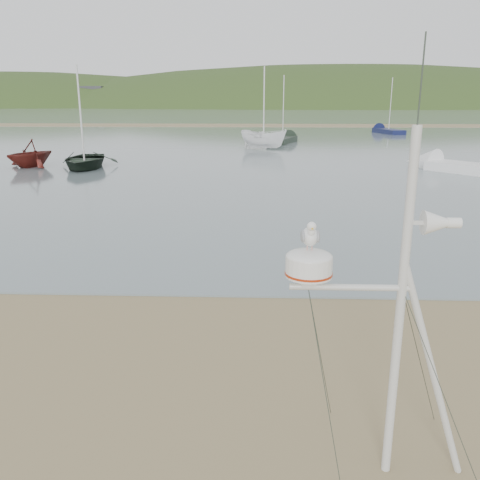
{
  "coord_description": "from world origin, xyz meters",
  "views": [
    {
      "loc": [
        2.55,
        -5.99,
        4.1
      ],
      "look_at": [
        2.29,
        1.0,
        2.12
      ],
      "focal_mm": 38.0,
      "sensor_mm": 36.0,
      "label": 1
    }
  ],
  "objects_px": {
    "boat_dark": "(82,128)",
    "sailboat_dark_mid": "(287,139)",
    "sailboat_white_near": "(445,165)",
    "boat_red": "(28,141)",
    "mast_rig": "(389,384)",
    "boat_white": "(264,122)",
    "sailboat_blue_far": "(381,130)"
  },
  "relations": [
    {
      "from": "boat_red",
      "to": "sailboat_white_near",
      "type": "height_order",
      "value": "sailboat_white_near"
    },
    {
      "from": "mast_rig",
      "to": "boat_red",
      "type": "height_order",
      "value": "mast_rig"
    },
    {
      "from": "sailboat_white_near",
      "to": "sailboat_dark_mid",
      "type": "relative_size",
      "value": 1.12
    },
    {
      "from": "boat_dark",
      "to": "sailboat_dark_mid",
      "type": "height_order",
      "value": "sailboat_dark_mid"
    },
    {
      "from": "boat_red",
      "to": "sailboat_blue_far",
      "type": "bearing_deg",
      "value": 76.58
    },
    {
      "from": "boat_red",
      "to": "boat_white",
      "type": "xyz_separation_m",
      "value": [
        13.95,
        10.93,
        0.56
      ]
    },
    {
      "from": "sailboat_blue_far",
      "to": "sailboat_dark_mid",
      "type": "relative_size",
      "value": 1.04
    },
    {
      "from": "boat_white",
      "to": "sailboat_dark_mid",
      "type": "relative_size",
      "value": 0.64
    },
    {
      "from": "boat_white",
      "to": "sailboat_white_near",
      "type": "distance_m",
      "value": 15.41
    },
    {
      "from": "boat_dark",
      "to": "boat_red",
      "type": "xyz_separation_m",
      "value": [
        -3.39,
        0.43,
        -0.79
      ]
    },
    {
      "from": "boat_dark",
      "to": "sailboat_dark_mid",
      "type": "distance_m",
      "value": 23.16
    },
    {
      "from": "boat_dark",
      "to": "sailboat_white_near",
      "type": "height_order",
      "value": "sailboat_white_near"
    },
    {
      "from": "boat_red",
      "to": "mast_rig",
      "type": "bearing_deg",
      "value": -30.79
    },
    {
      "from": "boat_white",
      "to": "mast_rig",
      "type": "bearing_deg",
      "value": -143.74
    },
    {
      "from": "mast_rig",
      "to": "sailboat_dark_mid",
      "type": "relative_size",
      "value": 0.71
    },
    {
      "from": "boat_red",
      "to": "boat_white",
      "type": "height_order",
      "value": "boat_white"
    },
    {
      "from": "boat_dark",
      "to": "boat_white",
      "type": "xyz_separation_m",
      "value": [
        10.56,
        11.36,
        -0.23
      ]
    },
    {
      "from": "sailboat_white_near",
      "to": "mast_rig",
      "type": "bearing_deg",
      "value": -110.53
    },
    {
      "from": "mast_rig",
      "to": "sailboat_white_near",
      "type": "bearing_deg",
      "value": 69.47
    },
    {
      "from": "boat_red",
      "to": "sailboat_dark_mid",
      "type": "distance_m",
      "value": 24.82
    },
    {
      "from": "sailboat_blue_far",
      "to": "sailboat_white_near",
      "type": "xyz_separation_m",
      "value": [
        -3.65,
        -31.83,
        -0.0
      ]
    },
    {
      "from": "boat_red",
      "to": "sailboat_blue_far",
      "type": "height_order",
      "value": "sailboat_blue_far"
    },
    {
      "from": "sailboat_blue_far",
      "to": "boat_white",
      "type": "bearing_deg",
      "value": -124.25
    },
    {
      "from": "boat_white",
      "to": "sailboat_blue_far",
      "type": "xyz_separation_m",
      "value": [
        13.99,
        20.55,
        -1.86
      ]
    },
    {
      "from": "sailboat_dark_mid",
      "to": "boat_dark",
      "type": "bearing_deg",
      "value": -123.88
    },
    {
      "from": "mast_rig",
      "to": "sailboat_dark_mid",
      "type": "xyz_separation_m",
      "value": [
        1.19,
        43.74,
        -0.82
      ]
    },
    {
      "from": "sailboat_dark_mid",
      "to": "sailboat_white_near",
      "type": "bearing_deg",
      "value": -67.14
    },
    {
      "from": "mast_rig",
      "to": "sailboat_white_near",
      "type": "distance_m",
      "value": 26.36
    },
    {
      "from": "boat_white",
      "to": "sailboat_white_near",
      "type": "bearing_deg",
      "value": -103.0
    },
    {
      "from": "mast_rig",
      "to": "boat_white",
      "type": "height_order",
      "value": "mast_rig"
    },
    {
      "from": "mast_rig",
      "to": "sailboat_blue_far",
      "type": "height_order",
      "value": "sailboat_blue_far"
    },
    {
      "from": "boat_dark",
      "to": "sailboat_white_near",
      "type": "relative_size",
      "value": 0.63
    }
  ]
}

